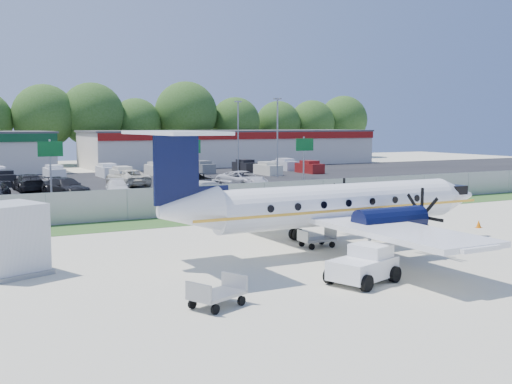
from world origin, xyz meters
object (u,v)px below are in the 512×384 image
pushback_tug (364,265)px  baggage_cart_far (217,294)px  service_container (8,242)px  baggage_cart_near (317,239)px  aircraft (332,205)px

pushback_tug → baggage_cart_far: 6.43m
baggage_cart_far → service_container: 9.96m
pushback_tug → baggage_cart_near: bearing=70.8°
pushback_tug → service_container: (-11.89, 7.92, 0.67)m
pushback_tug → baggage_cart_far: bearing=-176.8°
service_container → baggage_cart_far: bearing=-56.5°
baggage_cart_near → baggage_cart_far: bearing=-140.6°
pushback_tug → aircraft: bearing=66.4°
aircraft → pushback_tug: (-2.56, -5.84, -1.55)m
aircraft → baggage_cart_near: (-0.17, 1.02, -1.82)m
aircraft → service_container: (-14.44, 2.08, -0.88)m
baggage_cart_near → baggage_cart_far: (-8.79, -7.22, 0.04)m
baggage_cart_near → service_container: (-14.27, 1.06, 0.94)m
baggage_cart_far → service_container: (-5.47, 8.28, 0.90)m
service_container → baggage_cart_near: bearing=-4.2°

